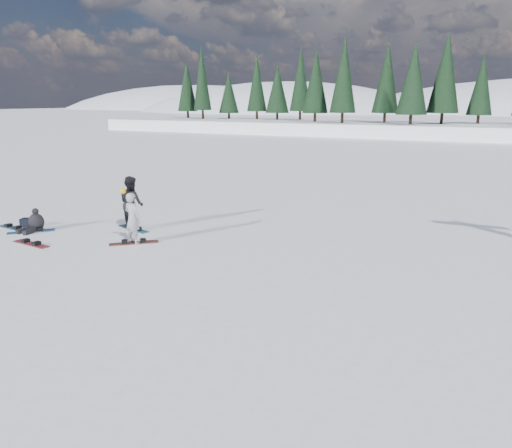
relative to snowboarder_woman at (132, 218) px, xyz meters
The scene contains 11 objects.
ground 1.94m from the snowboarder_woman, 69.68° to the right, with size 420.00×420.00×0.00m, color white.
alpine_backdrop 188.44m from the snowboarder_woman, 93.39° to the left, with size 412.50×227.00×53.20m.
snowboarder_woman is the anchor object (origin of this frame).
snowboarder_man 1.82m from the snowboarder_woman, 131.15° to the left, with size 0.90×0.70×1.86m, color black.
seated_rider 4.08m from the snowboarder_woman, behind, with size 0.58×0.93×0.78m.
gear_bag 4.78m from the snowboarder_woman, behind, with size 0.45×0.30×0.30m, color black.
snowboard_woman 0.80m from the snowboarder_woman, 30.96° to the left, with size 1.50×0.28×0.03m, color maroon.
snowboard_man 1.98m from the snowboarder_woman, 131.15° to the left, with size 1.50×0.28×0.03m, color #156977.
snowboard_loose_b 3.27m from the snowboarder_woman, 151.03° to the right, with size 1.50×0.28×0.03m, color maroon.
snowboard_loose_c 5.07m from the snowboarder_woman, behind, with size 1.50×0.28×0.03m, color #1A608F.
snowboard_loose_a 4.14m from the snowboarder_woman, behind, with size 1.50×0.28×0.03m, color #1C4B9E.
Camera 1 is at (9.59, -9.93, 4.36)m, focal length 35.00 mm.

